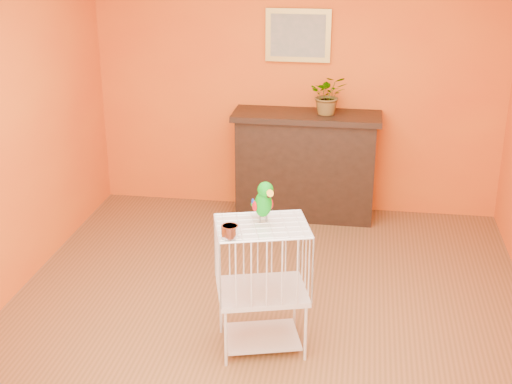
# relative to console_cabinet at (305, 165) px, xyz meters

# --- Properties ---
(ground) EXTENTS (4.50, 4.50, 0.00)m
(ground) POSITION_rel_console_cabinet_xyz_m (-0.12, -2.00, -0.53)
(ground) COLOR brown
(ground) RESTS_ON ground
(room_shell) EXTENTS (4.50, 4.50, 4.50)m
(room_shell) POSITION_rel_console_cabinet_xyz_m (-0.12, -2.00, 1.06)
(room_shell) COLOR orange
(room_shell) RESTS_ON ground
(console_cabinet) EXTENTS (1.42, 0.51, 1.05)m
(console_cabinet) POSITION_rel_console_cabinet_xyz_m (0.00, 0.00, 0.00)
(console_cabinet) COLOR black
(console_cabinet) RESTS_ON ground
(potted_plant) EXTENTS (0.38, 0.41, 0.29)m
(potted_plant) POSITION_rel_console_cabinet_xyz_m (0.20, 0.03, 0.67)
(potted_plant) COLOR #26722D
(potted_plant) RESTS_ON console_cabinet
(framed_picture) EXTENTS (0.62, 0.04, 0.50)m
(framed_picture) POSITION_rel_console_cabinet_xyz_m (-0.12, 0.21, 1.22)
(framed_picture) COLOR #AE923E
(framed_picture) RESTS_ON room_shell
(birdcage) EXTENTS (0.70, 0.60, 0.92)m
(birdcage) POSITION_rel_console_cabinet_xyz_m (-0.08, -2.38, -0.05)
(birdcage) COLOR beige
(birdcage) RESTS_ON ground
(feed_cup) EXTENTS (0.11, 0.11, 0.08)m
(feed_cup) POSITION_rel_console_cabinet_xyz_m (-0.25, -2.60, 0.44)
(feed_cup) COLOR silver
(feed_cup) RESTS_ON birdcage
(parrot) EXTENTS (0.20, 0.25, 0.29)m
(parrot) POSITION_rel_console_cabinet_xyz_m (-0.08, -2.32, 0.54)
(parrot) COLOR #59544C
(parrot) RESTS_ON birdcage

